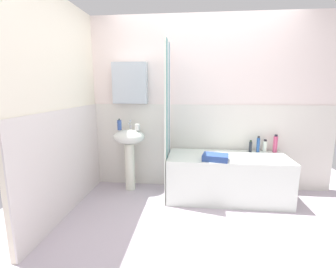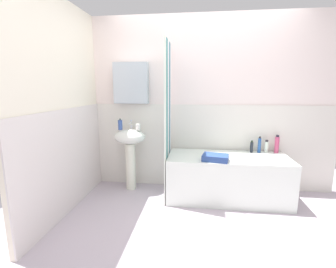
{
  "view_description": "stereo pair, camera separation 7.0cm",
  "coord_description": "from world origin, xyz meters",
  "views": [
    {
      "loc": [
        -0.13,
        -2.18,
        1.44
      ],
      "look_at": [
        -0.43,
        0.74,
        0.87
      ],
      "focal_mm": 25.91,
      "sensor_mm": 36.0,
      "label": 1
    },
    {
      "loc": [
        -0.06,
        -2.17,
        1.44
      ],
      "look_at": [
        -0.43,
        0.74,
        0.87
      ],
      "focal_mm": 25.91,
      "sensor_mm": 36.0,
      "label": 2
    }
  ],
  "objects": [
    {
      "name": "wall_back_tiled",
      "position": [
        -0.06,
        1.26,
        1.14
      ],
      "size": [
        3.6,
        0.18,
        2.4
      ],
      "color": "white",
      "rests_on": "ground_plane"
    },
    {
      "name": "ground_plane",
      "position": [
        0.0,
        0.0,
        -0.02
      ],
      "size": [
        4.8,
        5.6,
        0.04
      ],
      "primitive_type": "cube",
      "color": "#BAACB9"
    },
    {
      "name": "shampoo_bottle",
      "position": [
        0.99,
        1.15,
        0.69
      ],
      "size": [
        0.06,
        0.06,
        0.24
      ],
      "color": "#C94771",
      "rests_on": "bathtub"
    },
    {
      "name": "toothbrush_cup",
      "position": [
        -0.87,
        1.01,
        0.9
      ],
      "size": [
        0.07,
        0.07,
        0.08
      ],
      "primitive_type": "cylinder",
      "color": "white",
      "rests_on": "sink"
    },
    {
      "name": "conditioner_bottle",
      "position": [
        0.77,
        1.13,
        0.67
      ],
      "size": [
        0.04,
        0.04,
        0.22
      ],
      "color": "#27519A",
      "rests_on": "bathtub"
    },
    {
      "name": "soap_dispenser",
      "position": [
        -1.12,
        1.0,
        0.93
      ],
      "size": [
        0.06,
        0.06,
        0.16
      ],
      "color": "#365197",
      "rests_on": "sink"
    },
    {
      "name": "shower_curtain",
      "position": [
        -0.45,
        0.89,
        1.0
      ],
      "size": [
        0.01,
        0.66,
        2.0
      ],
      "color": "white",
      "rests_on": "ground_plane"
    },
    {
      "name": "faucet",
      "position": [
        -1.0,
        1.11,
        0.92
      ],
      "size": [
        0.03,
        0.12,
        0.12
      ],
      "color": "silver",
      "rests_on": "sink"
    },
    {
      "name": "wall_left_tiled",
      "position": [
        -1.57,
        0.34,
        1.12
      ],
      "size": [
        0.07,
        1.81,
        2.4
      ],
      "color": "white",
      "rests_on": "ground_plane"
    },
    {
      "name": "bathtub",
      "position": [
        0.33,
        0.89,
        0.28
      ],
      "size": [
        1.53,
        0.66,
        0.57
      ],
      "primitive_type": "cube",
      "color": "white",
      "rests_on": "ground_plane"
    },
    {
      "name": "lotion_bottle",
      "position": [
        0.66,
        1.13,
        0.65
      ],
      "size": [
        0.04,
        0.04,
        0.16
      ],
      "color": "#212630",
      "rests_on": "bathtub"
    },
    {
      "name": "towel_folded",
      "position": [
        0.16,
        0.68,
        0.61
      ],
      "size": [
        0.34,
        0.27,
        0.07
      ],
      "primitive_type": "cube",
      "rotation": [
        0.0,
        0.0,
        -0.19
      ],
      "color": "#2D488B",
      "rests_on": "bathtub"
    },
    {
      "name": "body_wash_bottle",
      "position": [
        0.87,
        1.16,
        0.65
      ],
      "size": [
        0.05,
        0.05,
        0.17
      ],
      "color": "white",
      "rests_on": "bathtub"
    },
    {
      "name": "sink",
      "position": [
        -1.0,
        1.03,
        0.63
      ],
      "size": [
        0.44,
        0.34,
        0.86
      ],
      "color": "silver",
      "rests_on": "ground_plane"
    }
  ]
}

